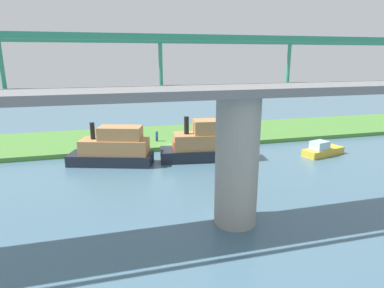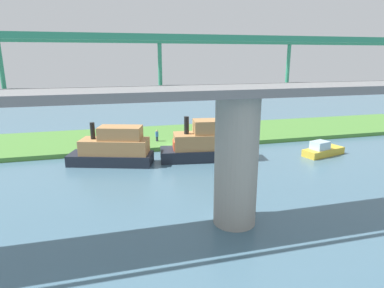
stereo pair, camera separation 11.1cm
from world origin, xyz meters
TOP-DOWN VIEW (x-y plane):
  - ground_plane at (0.00, 0.00)m, footprint 160.00×160.00m
  - grassy_bank at (0.00, -6.00)m, footprint 80.00×12.00m
  - bridge_pylon at (0.23, 17.73)m, footprint 2.72×2.72m
  - bridge_span at (0.23, 17.71)m, footprint 60.79×4.30m
  - person_on_bank at (1.99, -2.92)m, footprint 0.38×0.38m
  - mooring_post at (4.77, -1.91)m, footprint 0.20×0.20m
  - skiff_small at (7.36, 3.26)m, footprint 8.73×5.15m
  - riverboat_paddlewheel at (-14.79, 6.04)m, footprint 5.21×3.00m
  - motorboat_white at (-2.14, 4.11)m, footprint 9.31×4.21m

SIDE VIEW (x-z plane):
  - ground_plane at x=0.00m, z-range 0.00..0.00m
  - grassy_bank at x=0.00m, z-range 0.00..0.50m
  - riverboat_paddlewheel at x=-14.79m, z-range -0.23..1.41m
  - mooring_post at x=4.77m, z-range 0.50..1.40m
  - person_on_bank at x=1.99m, z-range 0.51..1.90m
  - skiff_small at x=7.36m, z-range -0.55..3.68m
  - motorboat_white at x=-2.14m, z-range -0.59..3.99m
  - bridge_pylon at x=0.23m, z-range 0.00..8.32m
  - bridge_span at x=0.23m, z-range 7.19..10.44m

